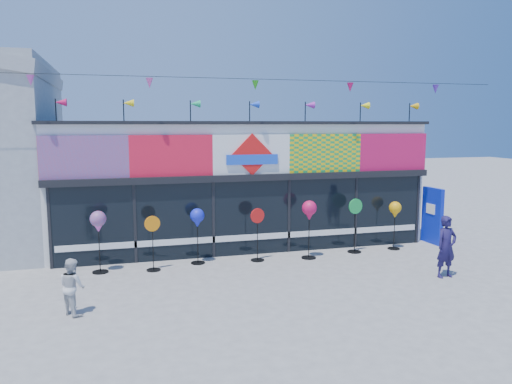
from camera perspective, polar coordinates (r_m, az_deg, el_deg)
name	(u,v)px	position (r m, az deg, el deg)	size (l,w,h in m)	color
ground	(288,289)	(12.48, 3.65, -11.00)	(80.00, 80.00, 0.00)	gray
kite_shop	(233,180)	(17.64, -2.62, 1.38)	(16.00, 5.70, 5.31)	white
blue_sign	(432,216)	(17.85, 19.51, -2.55)	(0.21, 0.95, 1.89)	#0C21B6
spinner_0	(98,223)	(14.07, -17.58, -3.44)	(0.43, 0.43, 1.70)	black
spinner_1	(153,242)	(14.02, -11.71, -5.60)	(0.43, 0.39, 1.53)	black
spinner_2	(197,219)	(14.41, -6.73, -3.14)	(0.41, 0.41, 1.62)	black
spinner_3	(257,233)	(14.70, 0.17, -4.72)	(0.44, 0.40, 1.57)	black
spinner_4	(309,212)	(14.94, 6.11, -2.31)	(0.44, 0.44, 1.76)	black
spinner_5	(355,224)	(15.94, 11.25, -3.62)	(0.48, 0.44, 1.71)	black
spinner_6	(395,211)	(16.58, 15.61, -2.12)	(0.39, 0.39, 1.55)	black
adult_man	(446,247)	(14.07, 20.94, -5.87)	(0.60, 0.39, 1.64)	#1B1543
child	(72,286)	(11.40, -20.26, -10.09)	(0.59, 0.34, 1.22)	silver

